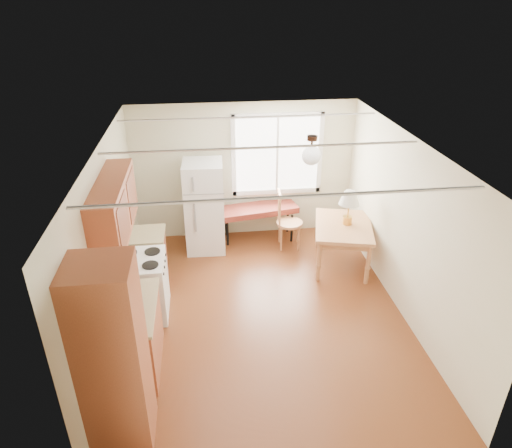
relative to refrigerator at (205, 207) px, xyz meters
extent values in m
cube|color=#4E2310|center=(0.75, -1.98, -0.82)|extent=(4.60, 5.60, 0.12)
cube|color=white|center=(0.75, -1.98, 1.68)|extent=(4.60, 5.60, 0.12)
cube|color=beige|center=(0.75, 0.52, 0.43)|extent=(4.60, 0.10, 2.50)
cube|color=beige|center=(0.75, -4.48, 0.43)|extent=(4.60, 0.10, 2.50)
cube|color=beige|center=(-1.25, -1.98, 0.43)|extent=(0.10, 5.60, 2.50)
cube|color=beige|center=(2.75, -1.98, 0.43)|extent=(0.10, 5.60, 2.50)
cube|color=brown|center=(-0.95, -3.83, 0.23)|extent=(0.60, 0.60, 2.10)
cube|color=brown|center=(-0.95, -2.83, -0.39)|extent=(0.60, 1.10, 0.86)
cube|color=tan|center=(-0.94, -2.83, 0.06)|extent=(0.62, 1.14, 0.04)
cube|color=white|center=(-0.92, -1.78, -0.37)|extent=(0.65, 0.76, 0.90)
cube|color=brown|center=(-0.95, -1.03, -0.39)|extent=(0.60, 0.60, 0.86)
cube|color=brown|center=(-1.08, -2.13, 1.03)|extent=(0.33, 1.60, 0.70)
cube|color=white|center=(1.35, 0.50, 0.73)|extent=(1.50, 0.02, 1.35)
cylinder|color=black|center=(1.45, -1.58, 1.64)|extent=(0.14, 0.14, 0.06)
cylinder|color=black|center=(1.45, -1.58, 1.54)|extent=(0.03, 0.03, 0.16)
sphere|color=white|center=(1.45, -1.58, 1.40)|extent=(0.26, 0.26, 0.26)
cube|color=white|center=(0.00, 0.00, 0.00)|extent=(0.70, 0.70, 1.63)
cube|color=gray|center=(0.00, -0.34, 0.38)|extent=(0.67, 0.02, 0.02)
cube|color=gray|center=(-0.17, -0.35, 0.16)|extent=(0.03, 0.03, 0.98)
cube|color=maroon|center=(0.98, 0.24, -0.22)|extent=(1.48, 0.76, 0.11)
cylinder|color=black|center=(0.39, 0.04, -0.55)|extent=(0.04, 0.04, 0.54)
cylinder|color=black|center=(1.58, 0.04, -0.55)|extent=(0.04, 0.04, 0.54)
cylinder|color=black|center=(0.39, 0.44, -0.55)|extent=(0.04, 0.04, 0.54)
cylinder|color=black|center=(1.58, 0.44, -0.55)|extent=(0.04, 0.04, 0.54)
cube|color=#A76A40|center=(2.25, -0.85, -0.09)|extent=(1.17, 1.39, 0.06)
cube|color=#A76A40|center=(2.25, -0.85, -0.17)|extent=(1.05, 1.27, 0.10)
cylinder|color=#A76A40|center=(1.75, -1.28, -0.47)|extent=(0.07, 0.07, 0.70)
cylinder|color=#A76A40|center=(2.50, -1.46, -0.47)|extent=(0.07, 0.07, 0.70)
cylinder|color=#A76A40|center=(2.01, -0.24, -0.47)|extent=(0.07, 0.07, 0.70)
cylinder|color=#A76A40|center=(2.75, -0.43, -0.47)|extent=(0.07, 0.07, 0.70)
cylinder|color=#A76A40|center=(1.49, -0.14, -0.34)|extent=(0.47, 0.47, 0.05)
cylinder|color=#A76A40|center=(1.32, -0.29, -0.58)|extent=(0.04, 0.04, 0.48)
cylinder|color=#A76A40|center=(1.64, -0.31, -0.58)|extent=(0.04, 0.04, 0.48)
cylinder|color=#A76A40|center=(1.35, 0.03, -0.58)|extent=(0.04, 0.04, 0.48)
cylinder|color=#A76A40|center=(1.66, 0.01, -0.58)|extent=(0.04, 0.04, 0.48)
cylinder|color=gold|center=(2.32, -0.82, 0.01)|extent=(0.16, 0.16, 0.13)
cylinder|color=gold|center=(2.32, -0.82, 0.18)|extent=(0.03, 0.03, 0.22)
cone|color=silver|center=(2.32, -0.82, 0.41)|extent=(0.33, 0.33, 0.22)
cube|color=black|center=(-0.97, -2.71, 0.12)|extent=(0.22, 0.24, 0.07)
cube|color=black|center=(-0.97, -2.79, 0.28)|extent=(0.17, 0.10, 0.25)
cylinder|color=black|center=(-0.97, -2.67, 0.21)|extent=(0.12, 0.12, 0.11)
cylinder|color=red|center=(-1.05, -2.92, 0.17)|extent=(0.12, 0.12, 0.18)
sphere|color=red|center=(-1.05, -2.92, 0.29)|extent=(0.06, 0.06, 0.06)
camera|label=1|loc=(0.01, -7.27, 3.36)|focal=32.00mm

